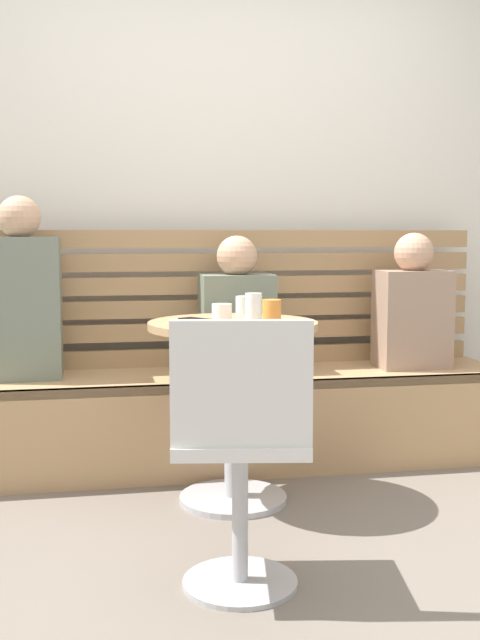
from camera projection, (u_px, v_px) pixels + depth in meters
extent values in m
plane|color=#70665B|center=(285.00, 573.00, 2.49)|extent=(8.00, 8.00, 0.00)
cube|color=silver|center=(208.00, 162.00, 3.93)|extent=(5.20, 0.10, 2.90)
cube|color=tan|center=(223.00, 419.00, 3.63)|extent=(2.70, 0.52, 0.44)
cube|color=#94734F|center=(232.00, 387.00, 3.38)|extent=(2.70, 0.04, 0.04)
cube|color=#A68157|center=(215.00, 356.00, 3.84)|extent=(2.65, 0.04, 0.09)
cube|color=tan|center=(215.00, 331.00, 3.83)|extent=(2.65, 0.04, 0.09)
cube|color=#A68157|center=(215.00, 308.00, 3.81)|extent=(2.65, 0.04, 0.09)
cube|color=tan|center=(215.00, 285.00, 3.80)|extent=(2.65, 0.04, 0.09)
cube|color=#A68157|center=(215.00, 262.00, 3.79)|extent=(2.65, 0.04, 0.09)
cube|color=tan|center=(215.00, 239.00, 3.77)|extent=(2.65, 0.04, 0.09)
cylinder|color=#ADADB2|center=(233.00, 498.00, 3.16)|extent=(0.44, 0.44, 0.02)
cylinder|color=#ADADB2|center=(233.00, 413.00, 3.12)|extent=(0.07, 0.07, 0.69)
cylinder|color=tan|center=(233.00, 325.00, 3.08)|extent=(0.68, 0.68, 0.03)
cylinder|color=#ADADB2|center=(240.00, 582.00, 2.41)|extent=(0.36, 0.36, 0.02)
cylinder|color=#ADADB2|center=(240.00, 515.00, 2.38)|extent=(0.05, 0.05, 0.45)
cube|color=silver|center=(240.00, 437.00, 2.35)|extent=(0.46, 0.46, 0.04)
cube|color=silver|center=(241.00, 384.00, 2.16)|extent=(0.40, 0.11, 0.36)
cube|color=slate|center=(22.00, 308.00, 3.45)|extent=(0.34, 0.22, 0.64)
sphere|color=tan|center=(19.00, 217.00, 3.40)|extent=(0.19, 0.19, 0.19)
cube|color=#9E7F6B|center=(412.00, 319.00, 3.74)|extent=(0.34, 0.22, 0.47)
sphere|color=tan|center=(414.00, 253.00, 3.71)|extent=(0.19, 0.19, 0.19)
cube|color=slate|center=(237.00, 323.00, 3.63)|extent=(0.34, 0.22, 0.46)
sphere|color=tan|center=(237.00, 256.00, 3.59)|extent=(0.19, 0.19, 0.19)
cylinder|color=silver|center=(245.00, 305.00, 3.35)|extent=(0.08, 0.08, 0.08)
cylinder|color=white|center=(254.00, 307.00, 3.13)|extent=(0.07, 0.07, 0.11)
cylinder|color=white|center=(222.00, 313.00, 3.09)|extent=(0.08, 0.08, 0.07)
cylinder|color=orange|center=(272.00, 313.00, 2.93)|extent=(0.07, 0.07, 0.10)
cylinder|color=white|center=(232.00, 327.00, 2.85)|extent=(0.17, 0.17, 0.01)
cube|color=black|center=(196.00, 320.00, 3.12)|extent=(0.14, 0.15, 0.01)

